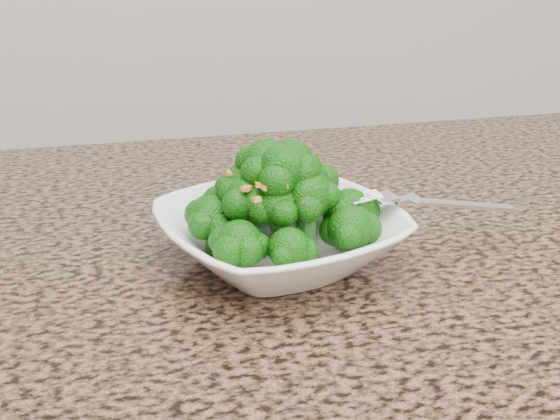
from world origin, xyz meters
name	(u,v)px	position (x,y,z in m)	size (l,w,h in m)	color
granite_counter	(362,333)	(0.00, 0.30, 0.89)	(1.64, 1.04, 0.03)	brown
bowl	(280,237)	(-0.04, 0.40, 0.92)	(0.20, 0.20, 0.05)	white
broccoli_pile	(280,171)	(-0.04, 0.40, 0.99)	(0.18, 0.18, 0.07)	#135F0A
garlic_topping	(280,126)	(-0.04, 0.40, 1.02)	(0.11, 0.11, 0.01)	#ED9A39
fork	(410,198)	(0.07, 0.39, 0.96)	(0.18, 0.03, 0.01)	silver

